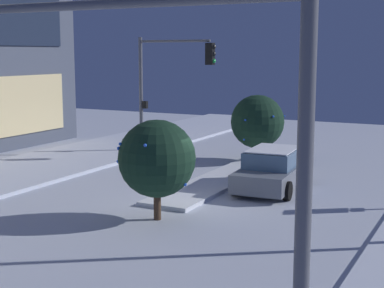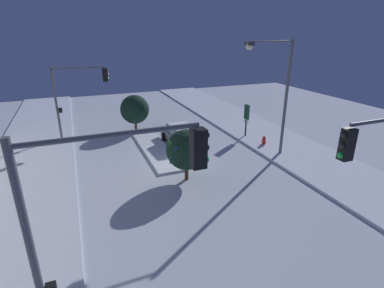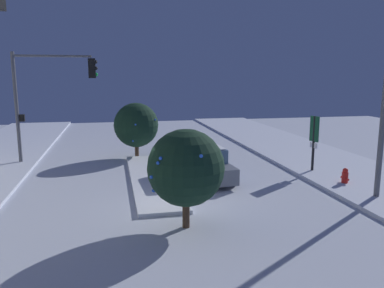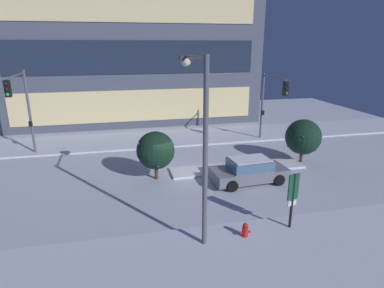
# 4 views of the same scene
# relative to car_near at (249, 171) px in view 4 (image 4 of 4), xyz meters

# --- Properties ---
(ground) EXTENTS (52.00, 52.00, 0.00)m
(ground) POSITION_rel_car_near_xyz_m (-4.37, 1.64, -0.71)
(ground) COLOR silver
(curb_strip_near) EXTENTS (52.00, 5.20, 0.14)m
(curb_strip_near) POSITION_rel_car_near_xyz_m (-4.37, -7.00, -0.64)
(curb_strip_near) COLOR silver
(curb_strip_near) RESTS_ON ground
(curb_strip_far) EXTENTS (52.00, 5.20, 0.14)m
(curb_strip_far) POSITION_rel_car_near_xyz_m (-4.37, 10.29, -0.64)
(curb_strip_far) COLOR silver
(curb_strip_far) RESTS_ON ground
(median_strip) EXTENTS (9.00, 1.80, 0.14)m
(median_strip) POSITION_rel_car_near_xyz_m (0.10, 2.19, -0.64)
(median_strip) COLOR silver
(median_strip) RESTS_ON ground
(car_near) EXTENTS (4.71, 2.31, 1.49)m
(car_near) POSITION_rel_car_near_xyz_m (0.00, 0.00, 0.00)
(car_near) COLOR slate
(car_near) RESTS_ON ground
(traffic_light_corner_far_left) EXTENTS (0.32, 4.31, 6.23)m
(traffic_light_corner_far_left) POSITION_rel_car_near_xyz_m (-13.81, 6.88, 3.55)
(traffic_light_corner_far_left) COLOR #565960
(traffic_light_corner_far_left) RESTS_ON ground
(traffic_light_corner_far_right) EXTENTS (0.32, 4.15, 5.69)m
(traffic_light_corner_far_right) POSITION_rel_car_near_xyz_m (4.50, 6.88, 3.20)
(traffic_light_corner_far_right) COLOR #565960
(traffic_light_corner_far_right) RESTS_ON ground
(street_lamp_arched) EXTENTS (0.56, 3.40, 7.65)m
(street_lamp_arched) POSITION_rel_car_near_xyz_m (-4.32, -4.73, 4.31)
(street_lamp_arched) COLOR #565960
(street_lamp_arched) RESTS_ON ground
(fire_hydrant) EXTENTS (0.48, 0.26, 0.77)m
(fire_hydrant) POSITION_rel_car_near_xyz_m (-2.46, -5.56, -0.34)
(fire_hydrant) COLOR red
(fire_hydrant) RESTS_ON ground
(parking_info_sign) EXTENTS (0.55, 0.18, 2.69)m
(parking_info_sign) POSITION_rel_car_near_xyz_m (-0.24, -5.32, 0.99)
(parking_info_sign) COLOR black
(parking_info_sign) RESTS_ON ground
(decorated_tree_median) EXTENTS (2.31, 2.31, 3.01)m
(decorated_tree_median) POSITION_rel_car_near_xyz_m (-5.40, 1.72, 1.14)
(decorated_tree_median) COLOR #473323
(decorated_tree_median) RESTS_ON ground
(decorated_tree_left_of_median) EXTENTS (2.49, 2.45, 3.05)m
(decorated_tree_left_of_median) POSITION_rel_car_near_xyz_m (4.94, 2.51, 1.11)
(decorated_tree_left_of_median) COLOR #473323
(decorated_tree_left_of_median) RESTS_ON ground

